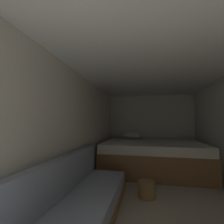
{
  "coord_description": "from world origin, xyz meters",
  "views": [
    {
      "loc": [
        -0.13,
        -0.41,
        1.23
      ],
      "look_at": [
        -0.77,
        2.52,
        1.44
      ],
      "focal_mm": 25.3,
      "sensor_mm": 36.0,
      "label": 1
    }
  ],
  "objects": [
    {
      "name": "wall_back",
      "position": [
        0.0,
        4.74,
        1.05
      ],
      "size": [
        2.68,
        0.05,
        2.1
      ],
      "primitive_type": "cube",
      "color": "silver",
      "rests_on": "ground"
    },
    {
      "name": "bed",
      "position": [
        -0.01,
        3.82,
        0.37
      ],
      "size": [
        2.46,
        1.71,
        0.94
      ],
      "color": "olive",
      "rests_on": "ground"
    },
    {
      "name": "wicker_basket",
      "position": [
        -0.15,
        2.35,
        0.13
      ],
      "size": [
        0.29,
        0.29,
        0.26
      ],
      "color": "olive",
      "rests_on": "ground"
    },
    {
      "name": "ceiling_slab",
      "position": [
        0.0,
        2.05,
        2.13
      ],
      "size": [
        2.68,
        5.32,
        0.05
      ],
      "primitive_type": "cube",
      "color": "white",
      "rests_on": "wall_left"
    },
    {
      "name": "ground_plane",
      "position": [
        0.0,
        2.05,
        0.0
      ],
      "size": [
        7.32,
        7.32,
        0.0
      ],
      "primitive_type": "plane",
      "color": "#B2A893"
    },
    {
      "name": "wall_left",
      "position": [
        -1.31,
        2.05,
        1.05
      ],
      "size": [
        0.05,
        5.32,
        2.1
      ],
      "primitive_type": "cube",
      "color": "silver",
      "rests_on": "ground"
    },
    {
      "name": "sofa_left",
      "position": [
        -0.96,
        1.23,
        0.23
      ],
      "size": [
        0.74,
        2.76,
        0.79
      ],
      "color": "#9E7247",
      "rests_on": "ground"
    }
  ]
}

